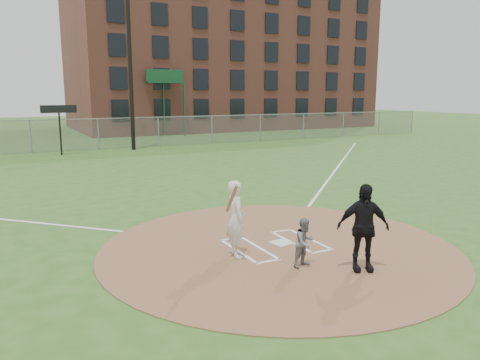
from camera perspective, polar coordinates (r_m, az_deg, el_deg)
name	(u,v)px	position (r m, az deg, el deg)	size (l,w,h in m)	color
ground	(278,247)	(11.24, 4.71, -8.20)	(140.00, 140.00, 0.00)	#315D1F
dirt_circle	(278,247)	(11.24, 4.72, -8.15)	(8.40, 8.40, 0.02)	#8A6141
home_plate	(282,243)	(11.47, 5.09, -7.64)	(0.45, 0.45, 0.03)	silver
foul_line_first	(337,167)	(23.51, 11.79, 1.51)	(0.10, 24.00, 0.01)	white
catcher	(305,242)	(9.93, 7.92, -7.54)	(0.51, 0.39, 1.04)	slate
umpire	(363,227)	(9.85, 14.77, -5.61)	(1.06, 0.44, 1.81)	black
batters_boxes	(275,245)	(11.36, 4.31, -7.87)	(2.08, 1.88, 0.01)	white
batter_at_plate	(236,219)	(10.34, -0.49, -4.73)	(0.61, 1.05, 1.78)	silver
outfield_fence	(98,134)	(31.64, -16.88, 5.40)	(56.08, 0.08, 2.03)	slate
brick_warehouse	(219,56)	(51.88, -2.54, 14.84)	(30.00, 17.17, 15.00)	#9B5142
light_pole	(129,44)	(31.12, -13.34, 15.81)	(1.20, 0.30, 12.22)	black
scoreboard_sign	(59,114)	(29.41, -21.20, 7.46)	(2.00, 0.10, 2.93)	black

